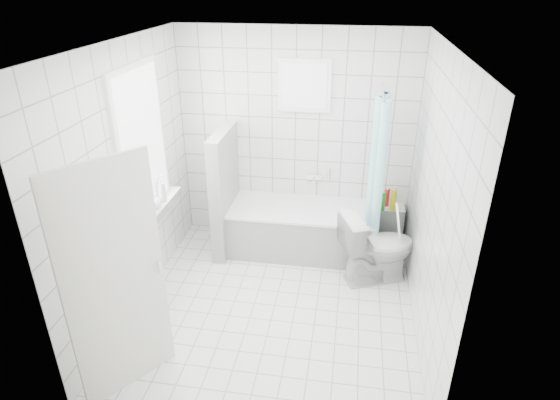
# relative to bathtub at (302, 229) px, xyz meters

# --- Properties ---
(ground) EXTENTS (3.00, 3.00, 0.00)m
(ground) POSITION_rel_bathtub_xyz_m (-0.15, -1.12, -0.29)
(ground) COLOR white
(ground) RESTS_ON ground
(ceiling) EXTENTS (3.00, 3.00, 0.00)m
(ceiling) POSITION_rel_bathtub_xyz_m (-0.15, -1.12, 2.31)
(ceiling) COLOR white
(ceiling) RESTS_ON ground
(wall_back) EXTENTS (2.80, 0.02, 2.60)m
(wall_back) POSITION_rel_bathtub_xyz_m (-0.15, 0.38, 1.01)
(wall_back) COLOR white
(wall_back) RESTS_ON ground
(wall_front) EXTENTS (2.80, 0.02, 2.60)m
(wall_front) POSITION_rel_bathtub_xyz_m (-0.15, -2.62, 1.01)
(wall_front) COLOR white
(wall_front) RESTS_ON ground
(wall_left) EXTENTS (0.02, 3.00, 2.60)m
(wall_left) POSITION_rel_bathtub_xyz_m (-1.55, -1.12, 1.01)
(wall_left) COLOR white
(wall_left) RESTS_ON ground
(wall_right) EXTENTS (0.02, 3.00, 2.60)m
(wall_right) POSITION_rel_bathtub_xyz_m (1.25, -1.12, 1.01)
(wall_right) COLOR white
(wall_right) RESTS_ON ground
(window_left) EXTENTS (0.01, 0.90, 1.40)m
(window_left) POSITION_rel_bathtub_xyz_m (-1.50, -0.82, 1.31)
(window_left) COLOR white
(window_left) RESTS_ON wall_left
(window_back) EXTENTS (0.50, 0.01, 0.50)m
(window_back) POSITION_rel_bathtub_xyz_m (-0.05, 0.33, 1.66)
(window_back) COLOR white
(window_back) RESTS_ON wall_back
(window_sill) EXTENTS (0.18, 1.02, 0.08)m
(window_sill) POSITION_rel_bathtub_xyz_m (-1.46, -0.82, 0.57)
(window_sill) COLOR white
(window_sill) RESTS_ON wall_left
(door) EXTENTS (0.50, 0.68, 2.00)m
(door) POSITION_rel_bathtub_xyz_m (-1.16, -2.28, 0.71)
(door) COLOR silver
(door) RESTS_ON ground
(bathtub) EXTENTS (1.73, 0.77, 0.58)m
(bathtub) POSITION_rel_bathtub_xyz_m (0.00, 0.00, 0.00)
(bathtub) COLOR white
(bathtub) RESTS_ON ground
(partition_wall) EXTENTS (0.15, 0.85, 1.50)m
(partition_wall) POSITION_rel_bathtub_xyz_m (-0.93, -0.05, 0.46)
(partition_wall) COLOR white
(partition_wall) RESTS_ON ground
(tiled_ledge) EXTENTS (0.40, 0.24, 0.55)m
(tiled_ledge) POSITION_rel_bathtub_xyz_m (1.01, 0.25, -0.02)
(tiled_ledge) COLOR white
(tiled_ledge) RESTS_ON ground
(toilet) EXTENTS (0.93, 0.73, 0.83)m
(toilet) POSITION_rel_bathtub_xyz_m (0.88, -0.48, 0.12)
(toilet) COLOR silver
(toilet) RESTS_ON ground
(curtain_rod) EXTENTS (0.02, 0.80, 0.02)m
(curtain_rod) POSITION_rel_bathtub_xyz_m (0.80, -0.02, 1.71)
(curtain_rod) COLOR silver
(curtain_rod) RESTS_ON wall_back
(shower_curtain) EXTENTS (0.14, 0.48, 1.78)m
(shower_curtain) POSITION_rel_bathtub_xyz_m (0.80, -0.16, 0.81)
(shower_curtain) COLOR #47CCD2
(shower_curtain) RESTS_ON curtain_rod
(tub_faucet) EXTENTS (0.18, 0.06, 0.06)m
(tub_faucet) POSITION_rel_bathtub_xyz_m (0.10, 0.33, 0.56)
(tub_faucet) COLOR silver
(tub_faucet) RESTS_ON wall_back
(sill_bottles) EXTENTS (0.15, 0.60, 0.33)m
(sill_bottles) POSITION_rel_bathtub_xyz_m (-1.45, -0.94, 0.74)
(sill_bottles) COLOR white
(sill_bottles) RESTS_ON window_sill
(ledge_bottles) EXTENTS (0.19, 0.19, 0.27)m
(ledge_bottles) POSITION_rel_bathtub_xyz_m (1.00, 0.20, 0.38)
(ledge_bottles) COLOR #1AA01A
(ledge_bottles) RESTS_ON tiled_ledge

